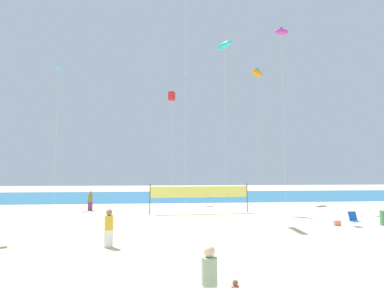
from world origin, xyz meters
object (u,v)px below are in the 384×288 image
object	(u,v)px
kite_cyan_diamond	(59,70)
kite_cyan_inflatable	(224,46)
beachgoer_mustard_shirt	(109,227)
kite_orange_inflatable	(257,73)
kite_magenta_inflatable	(281,32)
kite_red_box	(172,96)
mother_figure	(209,279)
beach_handbag	(337,223)
beachgoer_olive_shirt	(90,200)
folding_beach_chair	(354,219)
volleyball_net	(200,193)

from	to	relation	value
kite_cyan_diamond	kite_cyan_inflatable	size ratio (longest dim) A/B	0.90
beachgoer_mustard_shirt	kite_orange_inflatable	bearing A→B (deg)	55.31
kite_cyan_inflatable	kite_magenta_inflatable	bearing A→B (deg)	7.95
kite_cyan_diamond	kite_red_box	xyz separation A→B (m)	(11.57, 2.68, -1.82)
kite_magenta_inflatable	kite_red_box	size ratio (longest dim) A/B	1.42
mother_figure	beach_handbag	xyz separation A→B (m)	(9.80, 11.50, -0.73)
beachgoer_olive_shirt	kite_red_box	xyz separation A→B (m)	(7.18, 6.76, 10.97)
folding_beach_chair	beachgoer_mustard_shirt	bearing A→B (deg)	-133.82
volleyball_net	kite_cyan_inflatable	size ratio (longest dim) A/B	0.52
kite_cyan_diamond	kite_magenta_inflatable	xyz separation A→B (m)	(22.20, -3.36, 3.41)
folding_beach_chair	volleyball_net	distance (m)	11.20
volleyball_net	kite_red_box	world-z (taller)	kite_red_box
folding_beach_chair	kite_cyan_inflatable	world-z (taller)	kite_cyan_inflatable
beachgoer_mustard_shirt	kite_orange_inflatable	world-z (taller)	kite_orange_inflatable
kite_magenta_inflatable	kite_cyan_inflatable	distance (m)	6.26
beachgoer_olive_shirt	beachgoer_mustard_shirt	xyz separation A→B (m)	(3.84, -13.54, 0.01)
kite_orange_inflatable	kite_red_box	bearing A→B (deg)	179.52
beachgoer_olive_shirt	kite_cyan_diamond	xyz separation A→B (m)	(-4.38, 4.07, 12.78)
beachgoer_mustard_shirt	kite_cyan_inflatable	bearing A→B (deg)	57.63
kite_magenta_inflatable	beach_handbag	bearing A→B (deg)	-93.92
kite_orange_inflatable	kite_cyan_inflatable	distance (m)	8.57
mother_figure	kite_red_box	xyz separation A→B (m)	(-0.15, 27.44, 10.98)
folding_beach_chair	kite_cyan_inflatable	size ratio (longest dim) A/B	0.06
beachgoer_olive_shirt	beach_handbag	size ratio (longest dim) A/B	4.22
beachgoer_olive_shirt	beach_handbag	world-z (taller)	beachgoer_olive_shirt
folding_beach_chair	volleyball_net	size ratio (longest dim) A/B	0.11
beachgoer_olive_shirt	volleyball_net	bearing A→B (deg)	10.40
beach_handbag	kite_red_box	size ratio (longest dim) A/B	0.03
beachgoer_olive_shirt	kite_cyan_diamond	size ratio (longest dim) A/B	0.12
beach_handbag	kite_cyan_inflatable	bearing A→B (deg)	119.92
kite_cyan_inflatable	volleyball_net	bearing A→B (deg)	-136.14
beachgoer_mustard_shirt	volleyball_net	xyz separation A→B (m)	(5.41, 10.87, 0.73)
beachgoer_olive_shirt	beach_handbag	xyz separation A→B (m)	(17.13, -9.19, -0.74)
beachgoer_olive_shirt	kite_cyan_inflatable	bearing A→B (deg)	25.99
beachgoer_mustard_shirt	folding_beach_chair	size ratio (longest dim) A/B	1.91
kite_magenta_inflatable	kite_red_box	bearing A→B (deg)	150.37
beachgoer_olive_shirt	beachgoer_mustard_shirt	distance (m)	14.08
beachgoer_mustard_shirt	kite_red_box	bearing A→B (deg)	79.28
kite_red_box	kite_magenta_inflatable	bearing A→B (deg)	-29.63
beachgoer_mustard_shirt	kite_red_box	xyz separation A→B (m)	(3.35, 20.30, 10.96)
folding_beach_chair	beach_handbag	bearing A→B (deg)	-165.98
folding_beach_chair	volleyball_net	bearing A→B (deg)	172.64
kite_magenta_inflatable	kite_cyan_inflatable	size ratio (longest dim) A/B	1.12
volleyball_net	kite_red_box	size ratio (longest dim) A/B	0.65
folding_beach_chair	kite_red_box	xyz separation A→B (m)	(-10.89, 16.22, 11.40)
beach_handbag	folding_beach_chair	bearing A→B (deg)	-16.16
mother_figure	beach_handbag	distance (m)	15.13
kite_cyan_diamond	kite_magenta_inflatable	world-z (taller)	kite_magenta_inflatable
folding_beach_chair	kite_orange_inflatable	distance (m)	21.60
kite_magenta_inflatable	kite_orange_inflatable	xyz separation A→B (m)	(-0.68, 5.96, -2.30)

